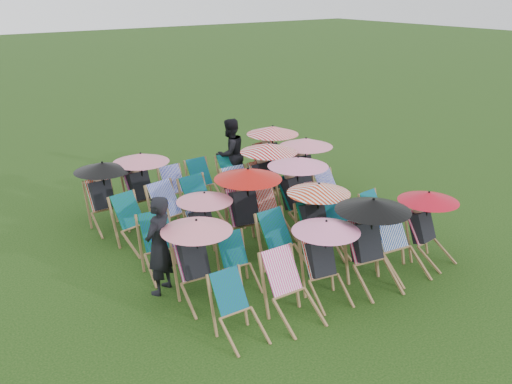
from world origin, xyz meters
TOP-DOWN VIEW (x-y plane):
  - ground at (0.00, 0.00)m, footprint 100.00×100.00m
  - deckchair_0 at (-2.01, -2.23)m, footprint 0.60×0.82m
  - deckchair_1 at (-1.14, -2.32)m, footprint 0.66×0.91m
  - deckchair_2 at (-0.35, -2.14)m, footprint 1.04×1.11m
  - deckchair_3 at (0.52, -2.27)m, footprint 1.20×1.27m
  - deckchair_4 at (1.19, -2.30)m, footprint 0.78×1.00m
  - deckchair_5 at (1.95, -2.26)m, footprint 1.04×1.11m
  - deckchair_6 at (-1.95, -1.07)m, footprint 1.08×1.14m
  - deckchair_7 at (-1.23, -1.08)m, footprint 0.65×0.82m
  - deckchair_8 at (-0.32, -1.13)m, footprint 0.69×0.94m
  - deckchair_9 at (0.53, -1.01)m, footprint 1.11×1.18m
  - deckchair_10 at (1.10, -1.08)m, footprint 0.71×0.94m
  - deckchair_11 at (2.02, -1.12)m, footprint 0.62×0.82m
  - deckchair_12 at (-1.99, 0.03)m, footprint 0.74×0.95m
  - deckchair_13 at (-1.09, 0.11)m, footprint 0.99×1.03m
  - deckchair_14 at (-0.24, 0.04)m, footprint 1.23×1.31m
  - deckchair_15 at (0.33, 0.08)m, footprint 0.68×0.92m
  - deckchair_16 at (1.10, 0.17)m, footprint 1.19×1.29m
  - deckchair_17 at (1.92, -0.03)m, footprint 0.78×0.98m
  - deckchair_18 at (-1.90, 1.21)m, footprint 0.78×0.97m
  - deckchair_19 at (-1.15, 1.16)m, footprint 0.83×1.04m
  - deckchair_20 at (-0.50, 1.16)m, footprint 0.73×0.97m
  - deckchair_21 at (0.46, 1.16)m, footprint 0.69×0.94m
  - deckchair_22 at (1.19, 1.24)m, footprint 1.21×1.28m
  - deckchair_23 at (2.15, 1.21)m, footprint 1.18×1.25m
  - deckchair_24 at (-2.01, 2.39)m, footprint 1.11×1.15m
  - deckchair_25 at (-1.19, 2.39)m, footprint 1.14×1.20m
  - deckchair_26 at (-0.40, 2.36)m, footprint 0.61×0.84m
  - deckchair_27 at (0.28, 2.39)m, footprint 0.62×0.86m
  - deckchair_28 at (1.09, 2.39)m, footprint 0.69×0.89m
  - deckchair_29 at (2.14, 2.36)m, footprint 1.21×1.26m
  - person_left at (-2.30, -0.49)m, footprint 0.69×0.63m
  - person_rear at (1.25, 2.88)m, footprint 0.91×0.76m

SIDE VIEW (x-z plane):
  - ground at x=0.00m, z-range 0.00..0.00m
  - deckchair_7 at x=-1.23m, z-range 0.00..0.82m
  - deckchair_11 at x=2.02m, z-range 0.00..0.84m
  - deckchair_0 at x=-2.01m, z-range 0.00..0.86m
  - deckchair_26 at x=-0.40m, z-range 0.00..0.90m
  - deckchair_28 at x=1.09m, z-range 0.00..0.90m
  - deckchair_27 at x=0.28m, z-range 0.00..0.92m
  - deckchair_18 at x=-1.90m, z-range 0.00..0.95m
  - deckchair_12 at x=-1.99m, z-range 0.00..0.96m
  - deckchair_15 at x=0.33m, z-range 0.00..0.96m
  - deckchair_1 at x=-1.14m, z-range 0.00..0.97m
  - deckchair_10 at x=1.10m, z-range 0.00..0.97m
  - deckchair_17 at x=1.92m, z-range 0.00..0.97m
  - deckchair_8 at x=-0.32m, z-range 0.00..0.98m
  - deckchair_20 at x=-0.50m, z-range 0.00..1.01m
  - deckchair_21 at x=0.46m, z-range 0.00..1.01m
  - deckchair_4 at x=1.19m, z-range 0.00..1.01m
  - deckchair_19 at x=-1.15m, z-range 0.00..1.02m
  - deckchair_13 at x=-1.09m, z-range 0.03..1.21m
  - deckchair_5 at x=1.95m, z-range 0.03..1.26m
  - deckchair_2 at x=-0.35m, z-range 0.03..1.27m
  - deckchair_6 at x=-1.95m, z-range 0.04..1.32m
  - deckchair_24 at x=-2.01m, z-range 0.04..1.35m
  - deckchair_9 at x=0.53m, z-range 0.04..1.35m
  - deckchair_25 at x=-1.19m, z-range 0.04..1.39m
  - deckchair_23 at x=2.15m, z-range 0.04..1.43m
  - deckchair_16 at x=1.10m, z-range 0.04..1.45m
  - deckchair_3 at x=0.52m, z-range 0.04..1.46m
  - deckchair_22 at x=1.19m, z-range 0.04..1.47m
  - deckchair_29 at x=2.14m, z-range 0.04..1.48m
  - deckchair_14 at x=-0.24m, z-range 0.04..1.50m
  - person_left at x=-2.30m, z-range 0.00..1.59m
  - person_rear at x=1.25m, z-range 0.00..1.66m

